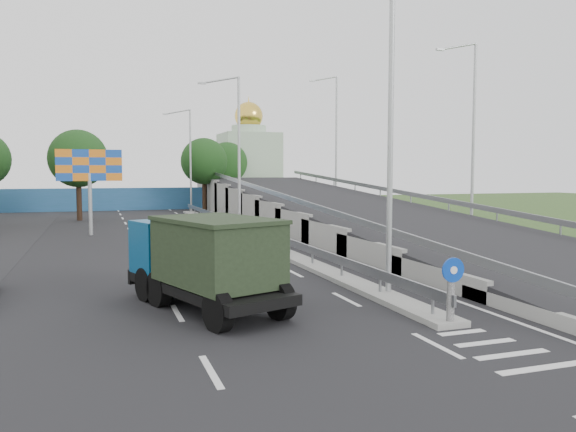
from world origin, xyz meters
name	(u,v)px	position (x,y,z in m)	size (l,w,h in m)	color
ground	(509,355)	(0.00, 0.00, 0.00)	(160.00, 160.00, 0.00)	#2D4C1E
road_surface	(207,247)	(-3.00, 20.00, 0.00)	(26.00, 90.00, 0.04)	black
median	(243,235)	(0.00, 24.00, 0.10)	(1.00, 44.00, 0.20)	gray
overpass_ramp	(352,207)	(7.50, 24.00, 1.75)	(10.00, 50.00, 3.50)	gray
median_guardrail	(243,225)	(0.00, 24.00, 0.75)	(0.09, 44.00, 0.71)	gray
sign_bollard	(451,289)	(0.00, 2.17, 1.03)	(0.64, 0.23, 1.67)	black
lamp_post_near	(385,116)	(0.11, 6.00, 5.81)	(2.74, 0.18, 10.08)	#B2B5B7
lamp_post_mid	(236,145)	(0.11, 26.00, 5.81)	(2.74, 0.18, 10.08)	#B2B5B7
lamp_post_far	(189,155)	(0.11, 46.00, 5.81)	(2.74, 0.18, 10.08)	#B2B5B7
blue_wall	(142,199)	(-4.00, 52.00, 1.20)	(30.00, 0.50, 2.40)	#265E8B
church	(249,163)	(10.00, 60.00, 5.31)	(7.00, 7.00, 13.80)	#B2CCAD
billboard	(89,170)	(-9.00, 28.00, 4.19)	(4.00, 0.24, 5.50)	#B2B5B7
tree_left_mid	(78,159)	(-10.00, 40.00, 5.18)	(4.80, 4.80, 7.60)	black
tree_median_far	(204,161)	(2.00, 48.00, 5.18)	(4.80, 4.80, 7.60)	black
tree_ramp_far	(227,163)	(6.00, 55.00, 5.18)	(4.80, 4.80, 7.60)	black
dump_truck	(204,258)	(-5.64, 6.41, 1.53)	(4.18, 6.65, 2.76)	black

